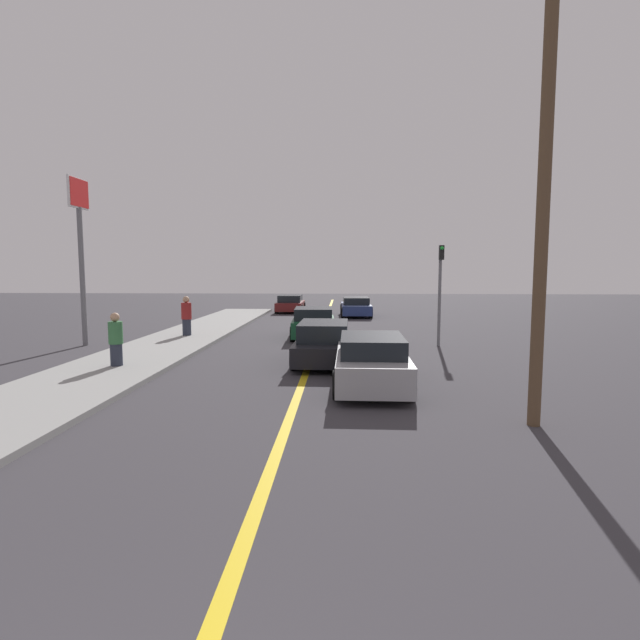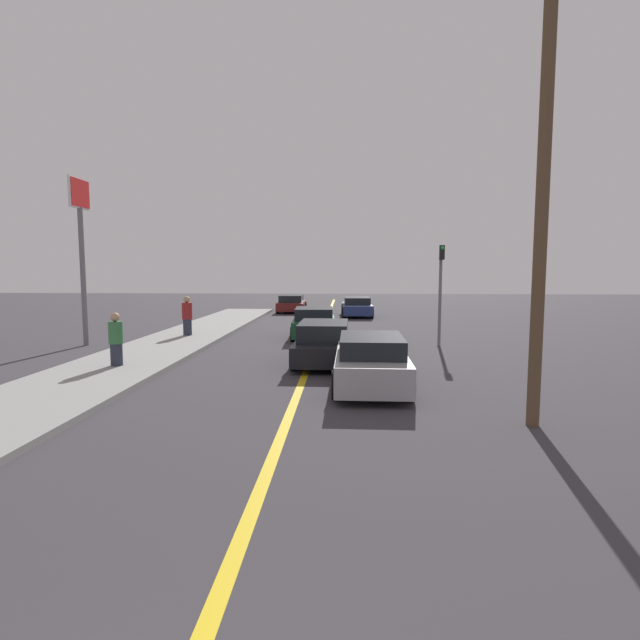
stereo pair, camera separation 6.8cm
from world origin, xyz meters
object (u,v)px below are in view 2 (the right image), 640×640
object	(u,v)px
car_near_right_lane	(371,362)
car_parked_left_lot	(357,307)
pedestrian_far_standing	(187,316)
roadside_sign	(81,228)
car_far_distant	(314,323)
pedestrian_mid_group	(116,340)
traffic_light	(441,284)
utility_pole	(542,217)
car_ahead_center	(324,343)
car_oncoming_far	(292,304)

from	to	relation	value
car_near_right_lane	car_parked_left_lot	distance (m)	19.20
pedestrian_far_standing	roadside_sign	bearing A→B (deg)	-147.24
car_far_distant	pedestrian_mid_group	world-z (taller)	pedestrian_mid_group
pedestrian_mid_group	traffic_light	bearing A→B (deg)	26.34
car_near_right_lane	utility_pole	bearing A→B (deg)	-44.83
car_near_right_lane	roadside_sign	xyz separation A→B (m)	(-10.85, 6.43, 3.90)
car_ahead_center	pedestrian_mid_group	size ratio (longest dim) A/B	2.74
car_parked_left_lot	pedestrian_far_standing	size ratio (longest dim) A/B	2.53
car_oncoming_far	utility_pole	world-z (taller)	utility_pole
traffic_light	utility_pole	world-z (taller)	utility_pole
traffic_light	car_far_distant	bearing A→B (deg)	157.14
traffic_light	car_oncoming_far	bearing A→B (deg)	116.17
car_parked_left_lot	pedestrian_mid_group	distance (m)	18.98
pedestrian_mid_group	car_parked_left_lot	bearing A→B (deg)	66.75
pedestrian_mid_group	roadside_sign	bearing A→B (deg)	126.24
car_oncoming_far	roadside_sign	distance (m)	17.31
traffic_light	roadside_sign	distance (m)	14.02
car_parked_left_lot	roadside_sign	distance (m)	17.25
car_oncoming_far	traffic_light	distance (m)	16.90
car_oncoming_far	pedestrian_mid_group	xyz separation A→B (m)	(-3.02, -20.24, 0.33)
car_ahead_center	utility_pole	world-z (taller)	utility_pole
car_near_right_lane	traffic_light	size ratio (longest dim) A/B	1.09
car_near_right_lane	roadside_sign	distance (m)	13.20
roadside_sign	utility_pole	distance (m)	16.71
car_parked_left_lot	car_near_right_lane	bearing A→B (deg)	-91.69
roadside_sign	pedestrian_far_standing	bearing A→B (deg)	32.76
car_far_distant	pedestrian_mid_group	bearing A→B (deg)	-129.11
car_far_distant	car_oncoming_far	distance (m)	13.19
car_far_distant	traffic_light	distance (m)	5.72
utility_pole	pedestrian_mid_group	bearing A→B (deg)	155.39
car_parked_left_lot	car_ahead_center	bearing A→B (deg)	-96.54
car_far_distant	pedestrian_far_standing	xyz separation A→B (m)	(-5.47, -0.44, 0.33)
car_far_distant	pedestrian_mid_group	xyz separation A→B (m)	(-5.41, -7.27, 0.28)
pedestrian_mid_group	utility_pole	xyz separation A→B (m)	(10.37, -4.75, 3.03)
car_near_right_lane	pedestrian_far_standing	size ratio (longest dim) A/B	2.51
car_near_right_lane	car_ahead_center	distance (m)	3.53
traffic_light	roadside_sign	bearing A→B (deg)	-177.95
car_near_right_lane	car_far_distant	bearing A→B (deg)	103.19
pedestrian_mid_group	utility_pole	bearing A→B (deg)	-24.61
pedestrian_mid_group	roadside_sign	xyz separation A→B (m)	(-3.42, 4.66, 3.64)
car_oncoming_far	car_parked_left_lot	bearing A→B (deg)	-32.38
pedestrian_far_standing	car_parked_left_lot	bearing A→B (deg)	54.56
car_far_distant	traffic_light	world-z (taller)	traffic_light
car_ahead_center	traffic_light	distance (m)	5.94
pedestrian_mid_group	roadside_sign	world-z (taller)	roadside_sign
car_ahead_center	car_parked_left_lot	distance (m)	15.99
car_near_right_lane	car_far_distant	xyz separation A→B (m)	(-2.01, 9.03, -0.01)
car_ahead_center	utility_pole	size ratio (longest dim) A/B	0.55
pedestrian_mid_group	traffic_light	size ratio (longest dim) A/B	0.40
car_far_distant	traffic_light	bearing A→B (deg)	-25.32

